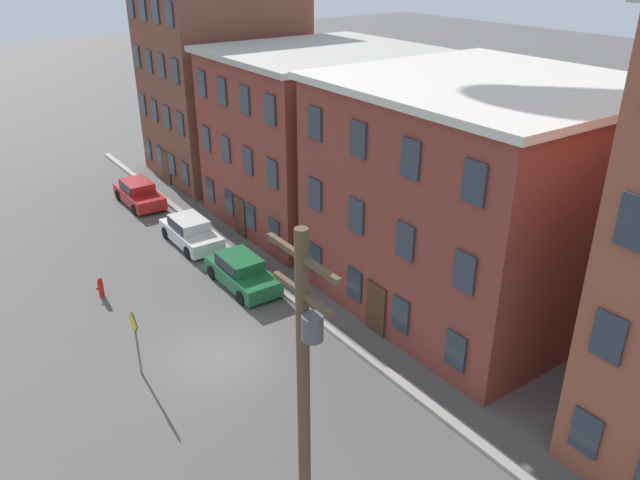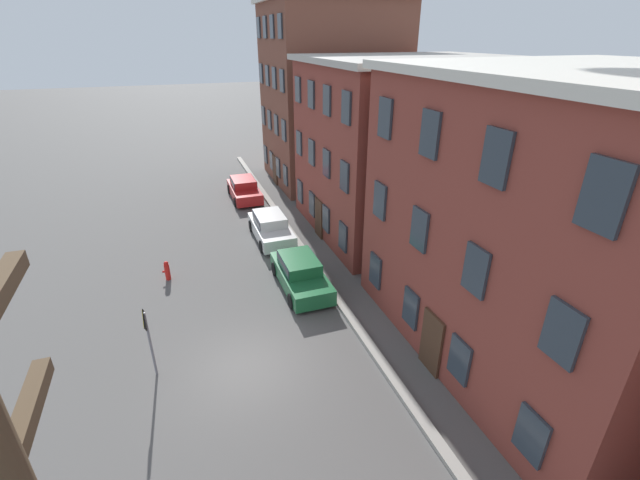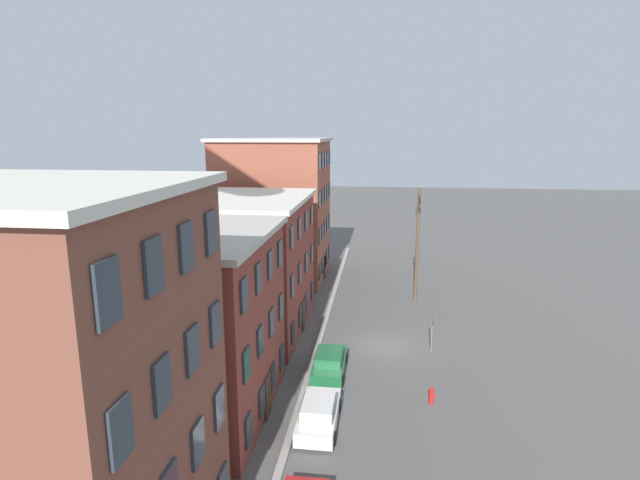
% 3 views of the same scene
% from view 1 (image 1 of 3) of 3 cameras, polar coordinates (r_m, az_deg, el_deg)
% --- Properties ---
extents(ground_plane, '(200.00, 200.00, 0.00)m').
position_cam_1_polar(ground_plane, '(24.93, -9.00, -10.33)').
color(ground_plane, '#565451').
extents(kerb_strip, '(56.00, 0.36, 0.16)m').
position_cam_1_polar(kerb_strip, '(26.73, -0.32, -7.08)').
color(kerb_strip, '#9E998E').
rests_on(kerb_strip, ground_plane).
extents(apartment_corner, '(8.80, 9.53, 12.82)m').
position_cam_1_polar(apartment_corner, '(43.31, -8.87, 14.41)').
color(apartment_corner, brown).
rests_on(apartment_corner, ground_plane).
extents(apartment_midblock, '(10.09, 11.14, 9.49)m').
position_cam_1_polar(apartment_midblock, '(35.48, 0.10, 9.54)').
color(apartment_midblock, brown).
rests_on(apartment_midblock, ground_plane).
extents(apartment_far, '(12.06, 11.60, 9.66)m').
position_cam_1_polar(apartment_far, '(27.48, 14.50, 4.13)').
color(apartment_far, brown).
rests_on(apartment_far, ground_plane).
extents(car_red, '(4.40, 1.92, 1.43)m').
position_cam_1_polar(car_red, '(39.81, -16.25, 4.21)').
color(car_red, '#B21E1E').
rests_on(car_red, ground_plane).
extents(car_white, '(4.40, 1.92, 1.43)m').
position_cam_1_polar(car_white, '(33.69, -11.76, 0.84)').
color(car_white, silver).
rests_on(car_white, ground_plane).
extents(car_green, '(4.40, 1.92, 1.43)m').
position_cam_1_polar(car_green, '(29.19, -7.20, -2.78)').
color(car_green, '#1E6638').
rests_on(car_green, ground_plane).
extents(caution_sign, '(0.89, 0.08, 2.70)m').
position_cam_1_polar(caution_sign, '(23.60, -16.54, -8.18)').
color(caution_sign, slate).
rests_on(caution_sign, ground_plane).
extents(utility_pole, '(2.40, 0.44, 9.64)m').
position_cam_1_polar(utility_pole, '(13.84, -1.40, -15.18)').
color(utility_pole, brown).
rests_on(utility_pole, ground_plane).
extents(fire_hydrant, '(0.24, 0.34, 0.96)m').
position_cam_1_polar(fire_hydrant, '(29.82, -19.42, -4.09)').
color(fire_hydrant, red).
rests_on(fire_hydrant, ground_plane).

